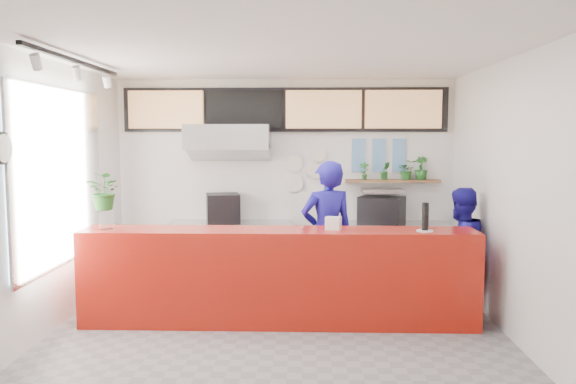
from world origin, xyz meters
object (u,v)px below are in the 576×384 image
at_px(staff_center, 327,235).
at_px(espresso_machine, 382,210).
at_px(pepper_mill, 425,216).
at_px(service_counter, 279,277).
at_px(panini_oven, 223,208).
at_px(staff_right, 460,249).

bearing_deg(staff_center, espresso_machine, -142.47).
relative_size(staff_center, pepper_mill, 6.04).
distance_m(service_counter, pepper_mill, 1.80).
distance_m(panini_oven, staff_center, 1.89).
relative_size(service_counter, staff_right, 2.93).
height_order(espresso_machine, staff_right, staff_right).
xyz_separation_m(staff_center, pepper_mill, (1.06, -0.72, 0.34)).
xyz_separation_m(panini_oven, pepper_mill, (2.54, -1.89, 0.16)).
relative_size(service_counter, pepper_mill, 14.62).
height_order(service_counter, espresso_machine, espresso_machine).
bearing_deg(pepper_mill, staff_center, 145.96).
relative_size(espresso_machine, staff_center, 0.33).
xyz_separation_m(service_counter, pepper_mill, (1.64, -0.09, 0.72)).
bearing_deg(staff_center, service_counter, 30.55).
relative_size(service_counter, staff_center, 2.42).
bearing_deg(staff_right, panini_oven, -50.47).
distance_m(staff_center, pepper_mill, 1.33).
relative_size(panini_oven, pepper_mill, 1.52).
bearing_deg(panini_oven, service_counter, -76.00).
relative_size(espresso_machine, pepper_mill, 1.97).
xyz_separation_m(espresso_machine, staff_center, (-0.84, -1.17, -0.17)).
bearing_deg(service_counter, staff_center, 47.41).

